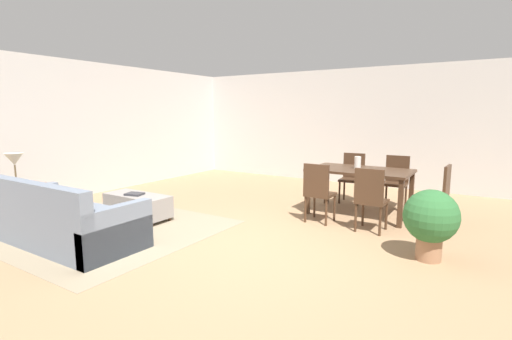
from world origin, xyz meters
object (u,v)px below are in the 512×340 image
Objects in this scene: dining_table at (360,175)px; dining_chair_near_left at (318,190)px; dining_chair_head_east at (439,192)px; ottoman_table at (138,205)px; couch at (62,222)px; dining_chair_near_right at (370,196)px; table_lamp at (14,161)px; vase_centerpiece at (358,163)px; dining_chair_far_left at (352,175)px; dining_chair_far_right at (396,178)px; side_table at (18,195)px; book_on_ottoman at (135,194)px; potted_plant at (431,219)px.

dining_chair_near_left reaches higher than dining_table.
dining_table is 1.20m from dining_chair_head_east.
dining_chair_near_left is (2.51, 1.33, 0.29)m from ottoman_table.
dining_chair_near_right is at bearing 38.51° from couch.
table_lamp is 0.57× the size of dining_chair_head_east.
vase_centerpiece is at bearing 117.92° from dining_chair_near_right.
table_lamp is 0.57× the size of dining_chair_near_right.
dining_chair_near_left is at bearing 176.87° from dining_chair_near_right.
dining_chair_far_left is (2.43, 4.26, 0.23)m from couch.
dining_chair_near_left is at bearing -89.84° from dining_chair_far_left.
dining_table reaches higher than ottoman_table.
dining_chair_far_right is (3.21, 4.28, 0.23)m from couch.
couch is 4.91m from dining_chair_far_left.
table_lamp is 5.33m from vase_centerpiece.
dining_chair_head_east reaches higher than couch.
table_lamp is (0.00, -0.00, 0.53)m from side_table.
dining_chair_near_right is at bearing -64.12° from dining_table.
dining_chair_near_left is (3.83, 2.48, -0.45)m from table_lamp.
couch is at bearing -5.69° from table_lamp.
book_on_ottoman is (-3.30, -3.04, -0.11)m from dining_chair_far_right.
dining_table is 0.20m from vase_centerpiece.
potted_plant is at bearing 18.02° from table_lamp.
table_lamp reaches higher than dining_chair_far_right.
potted_plant is at bearing 9.32° from book_on_ottoman.
side_table is at bearing -138.12° from dining_chair_far_right.
side_table is 2.73× the size of vase_centerpiece.
dining_chair_near_left is 0.80m from dining_chair_near_right.
dining_chair_head_east is at bearing 28.02° from book_on_ottoman.
ottoman_table is 3.90m from dining_chair_far_left.
ottoman_table is 0.70× the size of dining_table.
dining_chair_far_right is 2.51m from potted_plant.
vase_centerpiece is at bearing 38.66° from side_table.
ottoman_table is at bearing 40.91° from side_table.
dining_chair_near_left is at bearing 27.93° from ottoman_table.
dining_chair_near_left is 1.64m from dining_chair_far_left.
dining_table is (2.89, 2.16, 0.44)m from ottoman_table.
dining_chair_far_left is 1.79m from dining_chair_head_east.
ottoman_table is 4.33× the size of book_on_ottoman.
table_lamp is at bearing -141.34° from vase_centerpiece.
dining_chair_near_left reaches higher than book_on_ottoman.
book_on_ottoman reaches higher than ottoman_table.
dining_chair_near_left is 1.83m from dining_chair_far_right.
dining_chair_head_east is (5.40, 3.28, 0.08)m from side_table.
vase_centerpiece reaches higher than dining_chair_head_east.
table_lamp reaches higher than dining_chair_near_left.
dining_chair_far_right is at bearing 90.67° from dining_chair_near_right.
dining_chair_near_left and dining_chair_near_right have the same top height.
dining_table is 1.74× the size of dining_chair_near_right.
potted_plant is at bearing -49.77° from dining_table.
potted_plant is (1.28, -1.52, -0.18)m from dining_table.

